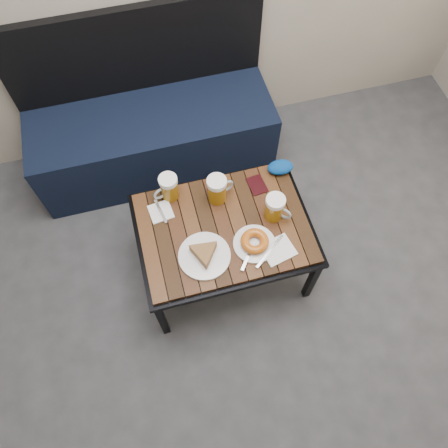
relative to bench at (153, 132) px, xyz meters
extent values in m
cube|color=black|center=(0.00, -0.02, -0.05)|extent=(1.40, 0.50, 0.45)
cube|color=black|center=(0.00, 0.21, 0.43)|extent=(1.40, 0.05, 0.50)
cube|color=black|center=(-0.17, -1.11, -0.06)|extent=(0.04, 0.03, 0.42)
cube|color=black|center=(0.61, -1.11, -0.06)|extent=(0.03, 0.03, 0.42)
cube|color=black|center=(-0.17, -0.55, -0.06)|extent=(0.04, 0.04, 0.42)
cube|color=black|center=(0.61, -0.55, -0.06)|extent=(0.03, 0.04, 0.42)
cube|color=black|center=(0.22, -0.83, 0.16)|extent=(0.84, 0.62, 0.03)
cube|color=#341C0C|center=(0.22, -0.83, 0.19)|extent=(0.80, 0.58, 0.02)
cylinder|color=#905D0B|center=(0.01, -0.59, 0.26)|extent=(0.11, 0.11, 0.12)
cylinder|color=white|center=(0.01, -0.59, 0.33)|extent=(0.09, 0.09, 0.03)
torus|color=#8C999E|center=(-0.04, -0.61, 0.26)|extent=(0.07, 0.03, 0.07)
cylinder|color=#905D0B|center=(0.23, -0.67, 0.26)|extent=(0.11, 0.11, 0.13)
cylinder|color=white|center=(0.23, -0.67, 0.34)|extent=(0.10, 0.10, 0.03)
torus|color=#8C999E|center=(0.28, -0.65, 0.26)|extent=(0.08, 0.03, 0.08)
cylinder|color=#905D0B|center=(0.46, -0.83, 0.26)|extent=(0.12, 0.12, 0.12)
cylinder|color=white|center=(0.46, -0.83, 0.33)|extent=(0.09, 0.09, 0.03)
torus|color=#8C999E|center=(0.50, -0.87, 0.26)|extent=(0.06, 0.06, 0.07)
cylinder|color=white|center=(0.09, -0.96, 0.21)|extent=(0.24, 0.24, 0.02)
cylinder|color=white|center=(0.33, -0.96, 0.21)|extent=(0.20, 0.20, 0.01)
torus|color=#973E0D|center=(0.33, -0.96, 0.23)|extent=(0.13, 0.13, 0.04)
cube|color=#A5A8AD|center=(0.39, -1.01, 0.21)|extent=(0.17, 0.14, 0.00)
cube|color=#A5A8AD|center=(0.28, -1.01, 0.21)|extent=(0.10, 0.13, 0.00)
cube|color=white|center=(-0.06, -0.67, 0.20)|extent=(0.12, 0.12, 0.01)
cube|color=#A5A8AD|center=(-0.06, -0.67, 0.21)|extent=(0.04, 0.14, 0.00)
cube|color=white|center=(0.43, -1.01, 0.20)|extent=(0.17, 0.15, 0.01)
cube|color=black|center=(0.03, -0.93, 0.20)|extent=(0.13, 0.14, 0.01)
cube|color=black|center=(0.44, -0.64, 0.20)|extent=(0.09, 0.12, 0.01)
ellipsoid|color=#050F8C|center=(0.58, -0.59, 0.23)|extent=(0.14, 0.10, 0.06)
camera|label=1|loc=(-0.04, -1.77, 2.04)|focal=35.00mm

